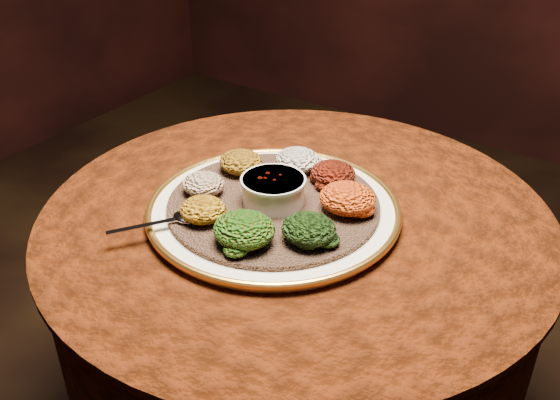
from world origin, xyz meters
The scene contains 13 objects.
table centered at (0.00, 0.00, 0.55)m, with size 0.96×0.96×0.73m.
platter centered at (-0.03, -0.03, 0.75)m, with size 0.54×0.54×0.02m.
injera centered at (-0.03, -0.03, 0.76)m, with size 0.39×0.39×0.01m, color brown.
stew_bowl centered at (-0.03, -0.03, 0.79)m, with size 0.12×0.12×0.05m.
spoon centered at (-0.13, -0.18, 0.77)m, with size 0.11×0.13×0.01m.
portion_ayib centered at (-0.06, 0.10, 0.78)m, with size 0.09×0.08×0.04m, color silver.
portion_kitfo centered at (0.03, 0.09, 0.78)m, with size 0.09×0.08×0.04m, color black.
portion_tikil centered at (0.10, 0.02, 0.79)m, with size 0.10×0.10×0.05m, color #A95B0E.
portion_gomen centered at (0.09, -0.10, 0.78)m, with size 0.09×0.09×0.04m, color black.
portion_mixveg centered at (0.00, -0.17, 0.79)m, with size 0.10×0.10×0.05m, color #A1320A.
portion_kik centered at (-0.10, -0.15, 0.78)m, with size 0.08×0.08×0.04m, color #B68610.
portion_timatim centered at (-0.16, -0.08, 0.78)m, with size 0.08×0.08×0.04m, color maroon.
portion_shiro centered at (-0.15, 0.03, 0.78)m, with size 0.09×0.08×0.04m, color #865C10.
Camera 1 is at (0.52, -0.84, 1.36)m, focal length 40.00 mm.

